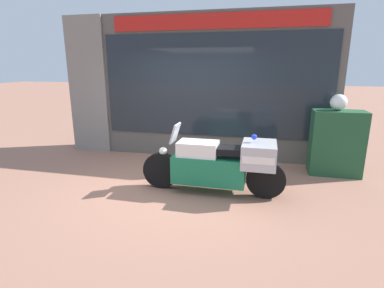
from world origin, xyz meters
TOP-DOWN VIEW (x-y plane):
  - ground_plane at (0.00, 0.00)m, footprint 60.00×60.00m
  - shop_building at (-0.44, 2.00)m, footprint 6.24×0.55m
  - window_display at (0.42, 2.03)m, footprint 4.81×0.30m
  - paramedic_motorcycle at (0.93, -0.10)m, footprint 2.42×0.69m
  - utility_cabinet at (2.99, 1.34)m, footprint 0.96×0.50m
  - white_helmet at (2.95, 1.38)m, footprint 0.31×0.31m

SIDE VIEW (x-z plane):
  - ground_plane at x=0.00m, z-range 0.00..0.00m
  - window_display at x=0.42m, z-range -0.55..1.52m
  - paramedic_motorcycle at x=0.93m, z-range -0.05..1.11m
  - utility_cabinet at x=2.99m, z-range 0.00..1.27m
  - white_helmet at x=2.95m, z-range 1.27..1.58m
  - shop_building at x=-0.44m, z-range 0.01..3.24m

